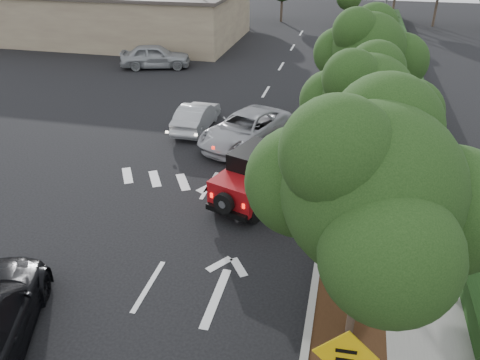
% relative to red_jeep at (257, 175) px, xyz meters
% --- Properties ---
extents(ground, '(120.00, 120.00, 0.00)m').
position_rel_red_jeep_xyz_m(ground, '(-2.02, -5.45, -1.00)').
color(ground, black).
rests_on(ground, ground).
extents(curb, '(0.20, 70.00, 0.15)m').
position_rel_red_jeep_xyz_m(curb, '(2.58, 6.55, -0.93)').
color(curb, '#9E9B93').
rests_on(curb, ground).
extents(planting_strip, '(1.80, 70.00, 0.12)m').
position_rel_red_jeep_xyz_m(planting_strip, '(3.58, 6.55, -0.94)').
color(planting_strip, black).
rests_on(planting_strip, ground).
extents(sidewalk, '(2.00, 70.00, 0.12)m').
position_rel_red_jeep_xyz_m(sidewalk, '(5.48, 6.55, -0.94)').
color(sidewalk, gray).
rests_on(sidewalk, ground).
extents(hedge, '(0.80, 70.00, 0.80)m').
position_rel_red_jeep_xyz_m(hedge, '(6.88, 6.55, -0.60)').
color(hedge, black).
rests_on(hedge, ground).
extents(commercial_building, '(22.00, 12.00, 4.00)m').
position_rel_red_jeep_xyz_m(commercial_building, '(-18.02, 24.55, 1.00)').
color(commercial_building, '#806C58').
rests_on(commercial_building, ground).
extents(transmission_tower, '(7.00, 4.00, 28.00)m').
position_rel_red_jeep_xyz_m(transmission_tower, '(3.98, 42.55, -1.00)').
color(transmission_tower, slate).
rests_on(transmission_tower, ground).
extents(street_tree_near, '(3.80, 3.80, 5.92)m').
position_rel_red_jeep_xyz_m(street_tree_near, '(3.58, -5.95, -1.00)').
color(street_tree_near, black).
rests_on(street_tree_near, ground).
extents(street_tree_mid, '(3.20, 3.20, 5.32)m').
position_rel_red_jeep_xyz_m(street_tree_mid, '(3.58, 1.05, -1.00)').
color(street_tree_mid, black).
rests_on(street_tree_mid, ground).
extents(street_tree_far, '(3.40, 3.40, 5.62)m').
position_rel_red_jeep_xyz_m(street_tree_far, '(3.58, 7.55, -1.00)').
color(street_tree_far, black).
rests_on(street_tree_far, ground).
extents(light_pole_a, '(2.00, 0.22, 9.00)m').
position_rel_red_jeep_xyz_m(light_pole_a, '(-8.52, 20.55, -1.00)').
color(light_pole_a, slate).
rests_on(light_pole_a, ground).
extents(light_pole_b, '(2.00, 0.22, 9.00)m').
position_rel_red_jeep_xyz_m(light_pole_b, '(-9.52, 32.55, -1.00)').
color(light_pole_b, slate).
rests_on(light_pole_b, ground).
extents(red_jeep, '(2.78, 4.04, 1.98)m').
position_rel_red_jeep_xyz_m(red_jeep, '(0.00, 0.00, 0.00)').
color(red_jeep, black).
rests_on(red_jeep, ground).
extents(silver_suv_ahead, '(4.19, 5.78, 1.46)m').
position_rel_red_jeep_xyz_m(silver_suv_ahead, '(-1.52, 4.81, -0.27)').
color(silver_suv_ahead, '#94969B').
rests_on(silver_suv_ahead, ground).
extents(silver_sedan_oncoming, '(1.40, 3.95, 1.30)m').
position_rel_red_jeep_xyz_m(silver_sedan_oncoming, '(-4.30, 5.98, -0.35)').
color(silver_sedan_oncoming, '#9FA1A6').
rests_on(silver_sedan_oncoming, ground).
extents(parked_suv, '(5.22, 3.26, 1.66)m').
position_rel_red_jeep_xyz_m(parked_suv, '(-10.65, 16.10, -0.18)').
color(parked_suv, '#95989C').
rests_on(parked_suv, ground).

